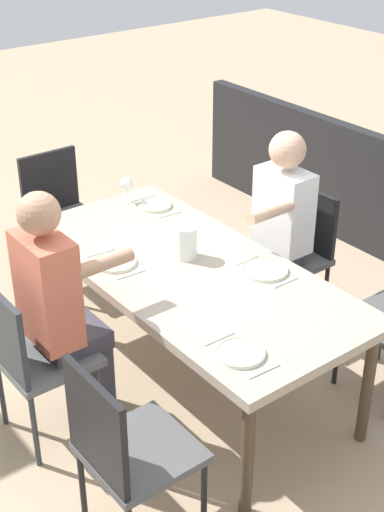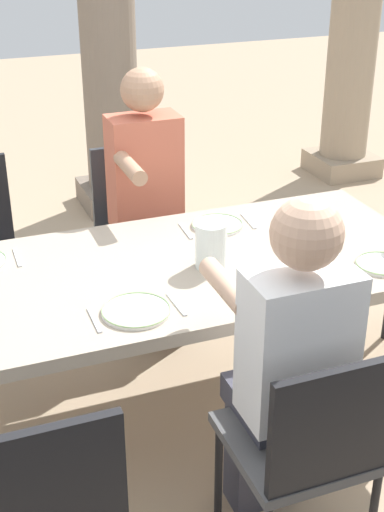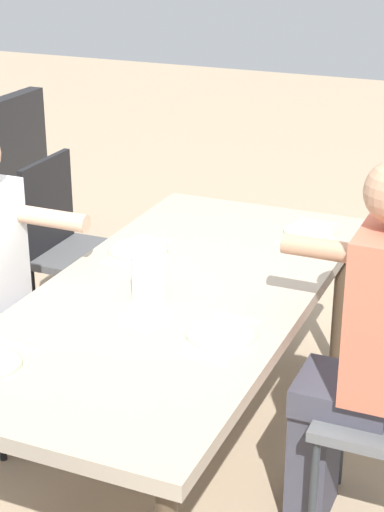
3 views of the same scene
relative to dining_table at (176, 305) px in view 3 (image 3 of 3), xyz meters
The scene contains 15 objects.
ground_plane 0.67m from the dining_table, ahead, with size 16.00×16.00×0.00m, color tan.
dining_table is the anchor object (origin of this frame).
chair_west_south 1.17m from the dining_table, 129.34° to the right, with size 0.44×0.44×0.91m.
diner_woman_green 0.72m from the dining_table, 82.61° to the left, with size 0.35×0.49×1.34m.
plate_0 0.81m from the dining_table, 159.13° to the left, with size 0.22×0.22×0.02m.
fork_0 0.95m from the dining_table, 162.38° to the left, with size 0.02×0.17×0.01m, color silver.
spoon_0 0.67m from the dining_table, 154.52° to the left, with size 0.02×0.17×0.01m, color silver.
plate_1 0.41m from the dining_table, 133.32° to the right, with size 0.25×0.25×0.02m.
fork_1 0.52m from the dining_table, 145.48° to the right, with size 0.02×0.17×0.01m, color silver.
spoon_1 0.33m from the dining_table, 113.37° to the right, with size 0.02×0.17×0.01m, color silver.
plate_2 0.40m from the dining_table, 46.16° to the left, with size 0.23×0.23×0.02m.
fork_2 0.32m from the dining_table, 66.60° to the left, with size 0.02×0.17×0.01m, color silver.
spoon_2 0.51m from the dining_table, 33.90° to the left, with size 0.02×0.17×0.01m, color silver.
fork_3 0.66m from the dining_table, 27.16° to the right, with size 0.02×0.17×0.01m, color silver.
water_pitcher 0.18m from the dining_table, 30.37° to the right, with size 0.12×0.12×0.18m.
Camera 3 is at (2.57, 1.17, 2.05)m, focal length 59.94 mm.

